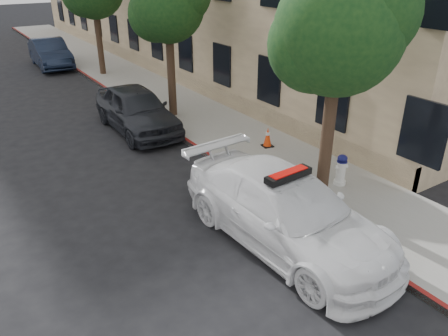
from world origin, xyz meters
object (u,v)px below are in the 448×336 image
Objects in this scene: traffic_cone at (268,137)px; parked_car_mid at (137,109)px; parked_car_far at (50,53)px; fire_hydrant at (341,170)px; police_car at (286,211)px.

parked_car_mid is at bearing 124.38° from traffic_cone.
fire_hydrant is at bearing -79.57° from parked_car_far.
police_car is at bearing -124.35° from traffic_cone.
fire_hydrant reaches higher than traffic_cone.
traffic_cone is (2.85, 4.17, -0.32)m from police_car.
parked_car_mid is 0.98× the size of parked_car_far.
traffic_cone is at bearing -54.34° from parked_car_mid.
police_car reaches higher than traffic_cone.
police_car is 8.64× the size of traffic_cone.
traffic_cone is (2.75, -16.28, -0.31)m from parked_car_far.
parked_car_far is (0.00, 12.26, -0.01)m from parked_car_mid.
police_car is at bearing -141.30° from fire_hydrant.
fire_hydrant is (2.74, -7.14, -0.23)m from parked_car_mid.
fire_hydrant is (2.84, 1.05, -0.22)m from police_car.
parked_car_mid is 7.27× the size of traffic_cone.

